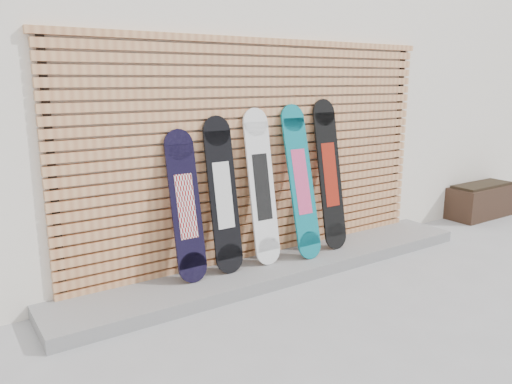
# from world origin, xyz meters

# --- Properties ---
(ground) EXTENTS (80.00, 80.00, 0.00)m
(ground) POSITION_xyz_m (0.00, 0.00, 0.00)
(ground) COLOR gray
(ground) RESTS_ON ground
(building) EXTENTS (12.00, 5.00, 3.60)m
(building) POSITION_xyz_m (0.50, 3.50, 1.80)
(building) COLOR white
(building) RESTS_ON ground
(concrete_step) EXTENTS (4.60, 0.70, 0.12)m
(concrete_step) POSITION_xyz_m (-0.15, 0.68, 0.06)
(concrete_step) COLOR slate
(concrete_step) RESTS_ON ground
(slat_wall) EXTENTS (4.26, 0.08, 2.29)m
(slat_wall) POSITION_xyz_m (-0.15, 0.97, 1.21)
(slat_wall) COLOR tan
(slat_wall) RESTS_ON ground
(planter_box) EXTENTS (1.06, 0.44, 0.48)m
(planter_box) POSITION_xyz_m (3.46, 0.79, 0.23)
(planter_box) COLOR black
(planter_box) RESTS_ON ground
(snowboard_0) EXTENTS (0.28, 0.29, 1.36)m
(snowboard_0) POSITION_xyz_m (-1.11, 0.80, 0.80)
(snowboard_0) COLOR black
(snowboard_0) RESTS_ON concrete_step
(snowboard_1) EXTENTS (0.28, 0.28, 1.46)m
(snowboard_1) POSITION_xyz_m (-0.72, 0.80, 0.85)
(snowboard_1) COLOR black
(snowboard_1) RESTS_ON concrete_step
(snowboard_2) EXTENTS (0.28, 0.30, 1.52)m
(snowboard_2) POSITION_xyz_m (-0.29, 0.80, 0.88)
(snowboard_2) COLOR white
(snowboard_2) RESTS_ON concrete_step
(snowboard_3) EXTENTS (0.28, 0.40, 1.54)m
(snowboard_3) POSITION_xyz_m (0.16, 0.74, 0.89)
(snowboard_3) COLOR #0C6E7B
(snowboard_3) RESTS_ON concrete_step
(snowboard_4) EXTENTS (0.29, 0.33, 1.59)m
(snowboard_4) POSITION_xyz_m (0.58, 0.78, 0.91)
(snowboard_4) COLOR black
(snowboard_4) RESTS_ON concrete_step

